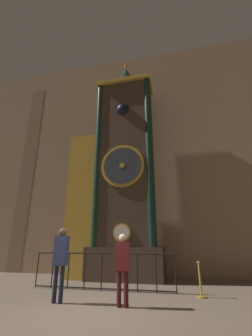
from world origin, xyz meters
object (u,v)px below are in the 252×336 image
(visitor_far, at_px, (123,262))
(stanchion_post, at_px, (201,286))
(visitor_near, at_px, (61,256))
(clock_tower, at_px, (117,175))

(visitor_far, height_order, stanchion_post, visitor_far)
(visitor_near, distance_m, visitor_far, 1.71)
(clock_tower, xyz_separation_m, visitor_far, (1.28, -4.05, -3.53))
(visitor_far, bearing_deg, clock_tower, 100.48)
(visitor_near, relative_size, visitor_far, 1.10)
(visitor_near, height_order, visitor_far, visitor_near)
(clock_tower, distance_m, visitor_far, 5.52)
(visitor_near, bearing_deg, visitor_far, -0.62)
(visitor_near, bearing_deg, clock_tower, 83.49)
(visitor_far, bearing_deg, visitor_near, 172.82)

